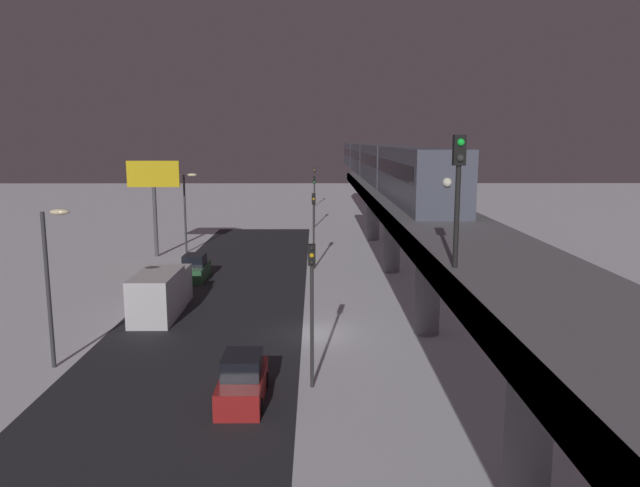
{
  "coord_description": "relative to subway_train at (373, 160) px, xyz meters",
  "views": [
    {
      "loc": [
        -0.26,
        32.5,
        10.74
      ],
      "look_at": [
        -0.59,
        -13.39,
        2.85
      ],
      "focal_mm": 33.75,
      "sensor_mm": 36.0,
      "label": 1
    }
  ],
  "objects": [
    {
      "name": "ground_plane",
      "position": [
        6.5,
        32.93,
        -8.68
      ],
      "size": [
        240.0,
        240.0,
        0.0
      ],
      "primitive_type": "plane",
      "color": "white"
    },
    {
      "name": "avenue_asphalt",
      "position": [
        12.51,
        32.93,
        -8.68
      ],
      "size": [
        11.0,
        80.7,
        0.01
      ],
      "primitive_type": "cube",
      "color": "#28282D",
      "rests_on": "ground_plane"
    },
    {
      "name": "elevated_railway",
      "position": [
        0.09,
        32.93,
        -2.7
      ],
      "size": [
        5.0,
        80.7,
        6.91
      ],
      "color": "slate",
      "rests_on": "ground_plane"
    },
    {
      "name": "subway_train",
      "position": [
        0.0,
        0.0,
        0.0
      ],
      "size": [
        2.94,
        74.07,
        3.4
      ],
      "color": "#4C5160",
      "rests_on": "elevated_railway"
    },
    {
      "name": "rail_signal",
      "position": [
        1.98,
        47.48,
        0.95
      ],
      "size": [
        0.36,
        0.41,
        4.0
      ],
      "color": "black",
      "rests_on": "elevated_railway"
    },
    {
      "name": "sedan_red",
      "position": [
        9.31,
        41.62,
        -7.9
      ],
      "size": [
        1.91,
        4.37,
        1.97
      ],
      "rotation": [
        0.0,
        0.0,
        3.14
      ],
      "color": "#A51E1E",
      "rests_on": "ground_plane"
    },
    {
      "name": "sedan_green_2",
      "position": [
        15.71,
        19.38,
        -7.89
      ],
      "size": [
        1.8,
        4.26,
        1.97
      ],
      "color": "#2D6038",
      "rests_on": "ground_plane"
    },
    {
      "name": "box_truck",
      "position": [
        15.91,
        28.9,
        -7.34
      ],
      "size": [
        2.4,
        7.4,
        2.8
      ],
      "color": "silver",
      "rests_on": "ground_plane"
    },
    {
      "name": "traffic_light_near",
      "position": [
        6.41,
        40.38,
        -4.49
      ],
      "size": [
        0.32,
        0.44,
        6.4
      ],
      "color": "#2D2D2D",
      "rests_on": "ground_plane"
    },
    {
      "name": "traffic_light_mid",
      "position": [
        6.41,
        15.67,
        -4.49
      ],
      "size": [
        0.32,
        0.44,
        6.4
      ],
      "color": "#2D2D2D",
      "rests_on": "ground_plane"
    },
    {
      "name": "traffic_light_far",
      "position": [
        6.41,
        -9.04,
        -4.49
      ],
      "size": [
        0.32,
        0.44,
        6.4
      ],
      "color": "#2D2D2D",
      "rests_on": "ground_plane"
    },
    {
      "name": "traffic_light_distant",
      "position": [
        6.41,
        -33.75,
        -4.49
      ],
      "size": [
        0.32,
        0.44,
        6.4
      ],
      "color": "#2D2D2D",
      "rests_on": "ground_plane"
    },
    {
      "name": "commercial_billboard",
      "position": [
        21.15,
        9.95,
        -1.86
      ],
      "size": [
        4.8,
        0.36,
        8.9
      ],
      "color": "#4C4C51",
      "rests_on": "ground_plane"
    },
    {
      "name": "street_lamp_near",
      "position": [
        18.58,
        37.93,
        -3.87
      ],
      "size": [
        1.35,
        0.44,
        7.65
      ],
      "color": "#38383D",
      "rests_on": "ground_plane"
    },
    {
      "name": "street_lamp_far",
      "position": [
        18.58,
        7.93,
        -3.87
      ],
      "size": [
        1.35,
        0.44,
        7.65
      ],
      "color": "#38383D",
      "rests_on": "ground_plane"
    }
  ]
}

